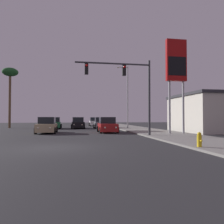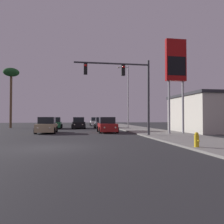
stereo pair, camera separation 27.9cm
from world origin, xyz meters
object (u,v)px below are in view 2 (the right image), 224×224
object	(u,v)px
car_grey	(101,123)
car_red	(107,125)
street_lamp	(127,94)
gas_station_sign	(176,65)
car_tan	(47,126)
traffic_light_mast	(128,82)
car_green	(55,123)
car_white	(95,122)
palm_tree_mid	(11,76)
fire_hydrant	(197,140)
car_black	(78,123)

from	to	relation	value
car_grey	car_red	xyz separation A→B (m)	(-0.37, -9.42, 0.00)
street_lamp	gas_station_sign	world-z (taller)	same
car_tan	street_lamp	size ratio (longest dim) A/B	0.48
car_tan	car_red	bearing A→B (deg)	178.43
traffic_light_mast	car_green	bearing A→B (deg)	116.71
car_tan	car_white	bearing A→B (deg)	-109.84
car_white	car_tan	distance (m)	20.27
palm_tree_mid	car_red	bearing A→B (deg)	-42.82
car_white	gas_station_sign	bearing A→B (deg)	104.97
car_red	car_tan	size ratio (longest dim) A/B	1.00
car_grey	fire_hydrant	distance (m)	22.88
car_grey	car_red	distance (m)	9.43
traffic_light_mast	gas_station_sign	world-z (taller)	gas_station_sign
car_white	traffic_light_mast	size ratio (longest dim) A/B	0.66
car_tan	palm_tree_mid	xyz separation A→B (m)	(-7.13, 12.44, 7.44)
fire_hydrant	palm_tree_mid	distance (m)	31.57
car_green	car_red	world-z (taller)	same
car_grey	street_lamp	distance (m)	6.03
car_red	gas_station_sign	distance (m)	9.41
gas_station_sign	street_lamp	bearing A→B (deg)	100.30
car_red	car_tan	xyz separation A→B (m)	(-6.41, 0.11, 0.00)
car_red	gas_station_sign	xyz separation A→B (m)	(6.05, -4.21, 5.86)
street_lamp	gas_station_sign	bearing A→B (deg)	-79.70
car_grey	car_red	bearing A→B (deg)	88.42
car_red	traffic_light_mast	xyz separation A→B (m)	(1.07, -5.51, 3.92)
traffic_light_mast	palm_tree_mid	world-z (taller)	palm_tree_mid
street_lamp	palm_tree_mid	world-z (taller)	palm_tree_mid
car_grey	fire_hydrant	xyz separation A→B (m)	(2.43, -22.75, -0.27)
car_white	gas_station_sign	xyz separation A→B (m)	(5.77, -23.46, 5.86)
fire_hydrant	car_black	bearing A→B (deg)	104.27
car_black	car_green	bearing A→B (deg)	0.74
car_red	palm_tree_mid	world-z (taller)	palm_tree_mid
car_green	car_black	distance (m)	3.47
car_grey	car_white	bearing A→B (deg)	-88.84
fire_hydrant	palm_tree_mid	size ratio (longest dim) A/B	0.08
street_lamp	fire_hydrant	bearing A→B (deg)	-93.21
palm_tree_mid	car_black	bearing A→B (deg)	-15.30
car_tan	car_grey	bearing A→B (deg)	-126.62
street_lamp	palm_tree_mid	size ratio (longest dim) A/B	0.95
car_grey	gas_station_sign	distance (m)	15.89
car_red	car_tan	world-z (taller)	same
car_red	gas_station_sign	world-z (taller)	gas_station_sign
street_lamp	car_tan	bearing A→B (deg)	-145.30
car_grey	car_tan	bearing A→B (deg)	54.58
car_red	car_black	size ratio (longest dim) A/B	1.00
car_red	fire_hydrant	distance (m)	13.62
car_green	street_lamp	size ratio (longest dim) A/B	0.48
car_green	traffic_light_mast	size ratio (longest dim) A/B	0.67
car_grey	street_lamp	world-z (taller)	street_lamp
gas_station_sign	fire_hydrant	world-z (taller)	gas_station_sign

